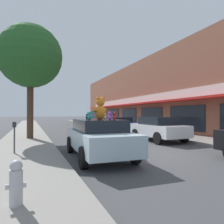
{
  "coord_description": "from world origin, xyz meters",
  "views": [
    {
      "loc": [
        -4.95,
        -7.23,
        1.73
      ],
      "look_at": [
        -0.41,
        3.83,
        1.84
      ],
      "focal_mm": 32.0,
      "sensor_mm": 36.0,
      "label": 1
    }
  ],
  "objects_px": {
    "plush_art_car": "(98,137)",
    "teddy_bear_teal": "(89,116)",
    "teddy_bear_giant": "(100,108)",
    "teddy_bear_yellow": "(89,116)",
    "teddy_bear_white": "(98,115)",
    "parked_car_far_center": "(158,128)",
    "teddy_bear_black": "(87,116)",
    "teddy_bear_cream": "(105,116)",
    "teddy_bear_purple": "(110,116)",
    "parked_car_far_right": "(117,124)",
    "teddy_bear_red": "(114,116)",
    "fire_hydrant": "(16,183)",
    "street_tree": "(30,57)",
    "parking_meter": "(14,133)"
  },
  "relations": [
    {
      "from": "plush_art_car",
      "to": "teddy_bear_teal",
      "type": "height_order",
      "value": "teddy_bear_teal"
    },
    {
      "from": "plush_art_car",
      "to": "teddy_bear_giant",
      "type": "xyz_separation_m",
      "value": [
        0.11,
        0.09,
        1.13
      ]
    },
    {
      "from": "teddy_bear_yellow",
      "to": "teddy_bear_white",
      "type": "relative_size",
      "value": 0.81
    },
    {
      "from": "plush_art_car",
      "to": "parked_car_far_center",
      "type": "relative_size",
      "value": 1.13
    },
    {
      "from": "plush_art_car",
      "to": "teddy_bear_black",
      "type": "bearing_deg",
      "value": 101.4
    },
    {
      "from": "teddy_bear_giant",
      "to": "teddy_bear_yellow",
      "type": "height_order",
      "value": "teddy_bear_giant"
    },
    {
      "from": "teddy_bear_cream",
      "to": "teddy_bear_purple",
      "type": "distance_m",
      "value": 2.16
    },
    {
      "from": "teddy_bear_giant",
      "to": "teddy_bear_black",
      "type": "relative_size",
      "value": 4.15
    },
    {
      "from": "teddy_bear_black",
      "to": "parked_car_far_center",
      "type": "height_order",
      "value": "teddy_bear_black"
    },
    {
      "from": "teddy_bear_purple",
      "to": "parked_car_far_right",
      "type": "distance_m",
      "value": 11.79
    },
    {
      "from": "plush_art_car",
      "to": "teddy_bear_black",
      "type": "xyz_separation_m",
      "value": [
        -0.17,
        1.09,
        0.79
      ]
    },
    {
      "from": "teddy_bear_teal",
      "to": "teddy_bear_red",
      "type": "height_order",
      "value": "teddy_bear_teal"
    },
    {
      "from": "teddy_bear_giant",
      "to": "fire_hydrant",
      "type": "xyz_separation_m",
      "value": [
        -2.84,
        -3.78,
        -1.42
      ]
    },
    {
      "from": "teddy_bear_purple",
      "to": "street_tree",
      "type": "relative_size",
      "value": 0.04
    },
    {
      "from": "plush_art_car",
      "to": "teddy_bear_yellow",
      "type": "height_order",
      "value": "teddy_bear_yellow"
    },
    {
      "from": "teddy_bear_red",
      "to": "parked_car_far_center",
      "type": "distance_m",
      "value": 6.0
    },
    {
      "from": "plush_art_car",
      "to": "teddy_bear_cream",
      "type": "bearing_deg",
      "value": 59.23
    },
    {
      "from": "teddy_bear_yellow",
      "to": "parked_car_far_right",
      "type": "bearing_deg",
      "value": -95.07
    },
    {
      "from": "teddy_bear_white",
      "to": "teddy_bear_cream",
      "type": "relative_size",
      "value": 1.45
    },
    {
      "from": "teddy_bear_teal",
      "to": "fire_hydrant",
      "type": "xyz_separation_m",
      "value": [
        -2.17,
        -3.01,
        -1.12
      ]
    },
    {
      "from": "teddy_bear_purple",
      "to": "street_tree",
      "type": "height_order",
      "value": "street_tree"
    },
    {
      "from": "teddy_bear_cream",
      "to": "teddy_bear_red",
      "type": "bearing_deg",
      "value": 36.48
    },
    {
      "from": "teddy_bear_cream",
      "to": "street_tree",
      "type": "xyz_separation_m",
      "value": [
        -3.17,
        5.66,
        3.89
      ]
    },
    {
      "from": "parked_car_far_right",
      "to": "street_tree",
      "type": "xyz_separation_m",
      "value": [
        -7.57,
        -2.91,
        4.71
      ]
    },
    {
      "from": "teddy_bear_white",
      "to": "parked_car_far_center",
      "type": "relative_size",
      "value": 0.09
    },
    {
      "from": "plush_art_car",
      "to": "street_tree",
      "type": "relative_size",
      "value": 0.62
    },
    {
      "from": "parking_meter",
      "to": "fire_hydrant",
      "type": "bearing_deg",
      "value": -85.91
    },
    {
      "from": "teddy_bear_teal",
      "to": "teddy_bear_white",
      "type": "bearing_deg",
      "value": -95.88
    },
    {
      "from": "teddy_bear_red",
      "to": "parked_car_far_center",
      "type": "height_order",
      "value": "teddy_bear_red"
    },
    {
      "from": "parked_car_far_center",
      "to": "street_tree",
      "type": "distance_m",
      "value": 9.58
    },
    {
      "from": "parked_car_far_center",
      "to": "teddy_bear_red",
      "type": "bearing_deg",
      "value": -141.02
    },
    {
      "from": "teddy_bear_black",
      "to": "parked_car_far_center",
      "type": "distance_m",
      "value": 5.68
    },
    {
      "from": "plush_art_car",
      "to": "teddy_bear_white",
      "type": "xyz_separation_m",
      "value": [
        0.31,
        0.93,
        0.86
      ]
    },
    {
      "from": "teddy_bear_teal",
      "to": "parked_car_far_center",
      "type": "xyz_separation_m",
      "value": [
        5.63,
        3.83,
        -0.83
      ]
    },
    {
      "from": "teddy_bear_cream",
      "to": "teddy_bear_black",
      "type": "height_order",
      "value": "teddy_bear_cream"
    },
    {
      "from": "teddy_bear_red",
      "to": "teddy_bear_black",
      "type": "relative_size",
      "value": 1.35
    },
    {
      "from": "teddy_bear_teal",
      "to": "parked_car_far_center",
      "type": "distance_m",
      "value": 6.86
    },
    {
      "from": "teddy_bear_yellow",
      "to": "parking_meter",
      "type": "relative_size",
      "value": 0.23
    },
    {
      "from": "teddy_bear_teal",
      "to": "parked_car_far_right",
      "type": "height_order",
      "value": "teddy_bear_teal"
    },
    {
      "from": "teddy_bear_yellow",
      "to": "street_tree",
      "type": "bearing_deg",
      "value": -44.21
    },
    {
      "from": "teddy_bear_cream",
      "to": "parked_car_far_center",
      "type": "height_order",
      "value": "teddy_bear_cream"
    },
    {
      "from": "teddy_bear_white",
      "to": "plush_art_car",
      "type": "bearing_deg",
      "value": 74.46
    },
    {
      "from": "fire_hydrant",
      "to": "parking_meter",
      "type": "relative_size",
      "value": 0.62
    },
    {
      "from": "teddy_bear_cream",
      "to": "street_tree",
      "type": "bearing_deg",
      "value": -106.81
    },
    {
      "from": "street_tree",
      "to": "teddy_bear_white",
      "type": "bearing_deg",
      "value": -63.82
    },
    {
      "from": "teddy_bear_cream",
      "to": "street_tree",
      "type": "relative_size",
      "value": 0.03
    },
    {
      "from": "teddy_bear_black",
      "to": "fire_hydrant",
      "type": "xyz_separation_m",
      "value": [
        -2.56,
        -4.78,
        -1.08
      ]
    },
    {
      "from": "teddy_bear_giant",
      "to": "teddy_bear_black",
      "type": "distance_m",
      "value": 1.09
    },
    {
      "from": "street_tree",
      "to": "fire_hydrant",
      "type": "bearing_deg",
      "value": -91.23
    },
    {
      "from": "teddy_bear_white",
      "to": "teddy_bear_teal",
      "type": "bearing_deg",
      "value": 64.4
    }
  ]
}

